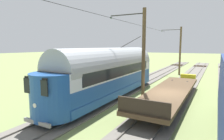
{
  "coord_description": "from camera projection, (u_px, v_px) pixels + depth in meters",
  "views": [
    {
      "loc": [
        -3.15,
        14.17,
        4.46
      ],
      "look_at": [
        5.03,
        -0.53,
        2.31
      ],
      "focal_mm": 30.43,
      "sensor_mm": 36.0,
      "label": 1
    }
  ],
  "objects": [
    {
      "name": "spare_tie_stack",
      "position": [
        85.0,
        90.0,
        18.21
      ],
      "size": [
        2.4,
        2.4,
        0.54
      ],
      "color": "#382819",
      "rests_on": "ground"
    },
    {
      "name": "ground_plane",
      "position": [
        166.0,
        105.0,
        14.37
      ],
      "size": [
        220.0,
        220.0,
        0.0
      ],
      "primitive_type": "plane",
      "color": "olive"
    },
    {
      "name": "flatcar_adjacent",
      "position": [
        169.0,
        92.0,
        14.94
      ],
      "size": [
        2.8,
        12.83,
        1.6
      ],
      "color": "brown",
      "rests_on": "ground"
    },
    {
      "name": "catenary_pole_foreground",
      "position": [
        180.0,
        50.0,
        29.01
      ],
      "size": [
        3.14,
        0.28,
        7.32
      ],
      "color": "brown",
      "rests_on": "ground"
    },
    {
      "name": "catenary_pole_mid_near",
      "position": [
        142.0,
        54.0,
        14.78
      ],
      "size": [
        3.14,
        0.28,
        7.32
      ],
      "color": "brown",
      "rests_on": "ground"
    },
    {
      "name": "track_adjacent_siding",
      "position": [
        167.0,
        103.0,
        14.63
      ],
      "size": [
        2.8,
        80.0,
        0.18
      ],
      "color": "#666059",
      "rests_on": "ground"
    },
    {
      "name": "track_third_siding",
      "position": [
        113.0,
        95.0,
        16.94
      ],
      "size": [
        2.8,
        80.0,
        0.18
      ],
      "color": "#666059",
      "rests_on": "ground"
    },
    {
      "name": "vintage_streetcar",
      "position": [
        110.0,
        72.0,
        16.25
      ],
      "size": [
        2.65,
        15.58,
        5.4
      ],
      "color": "#1E4C93",
      "rests_on": "ground"
    },
    {
      "name": "track_end_bumper",
      "position": [
        188.0,
        77.0,
        24.53
      ],
      "size": [
        1.8,
        0.6,
        0.8
      ],
      "primitive_type": "cube",
      "color": "#B2A519",
      "rests_on": "ground"
    }
  ]
}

